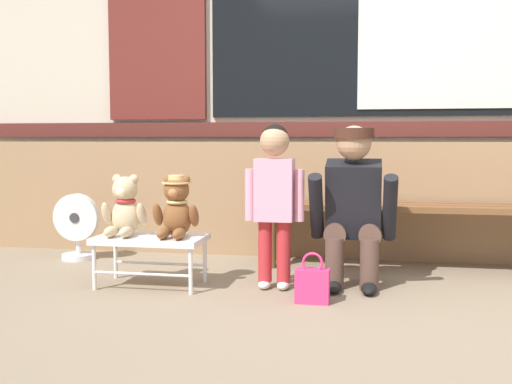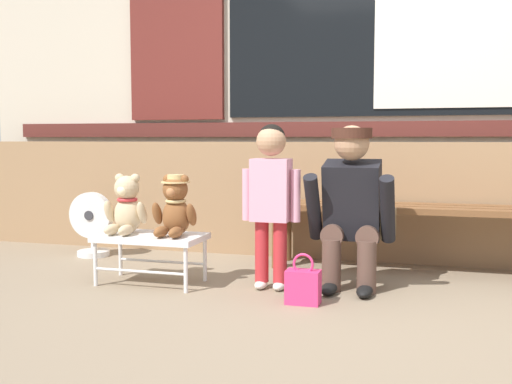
{
  "view_description": "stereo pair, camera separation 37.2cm",
  "coord_description": "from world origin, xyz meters",
  "px_view_note": "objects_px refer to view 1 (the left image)",
  "views": [
    {
      "loc": [
        0.1,
        -3.12,
        0.87
      ],
      "look_at": [
        -0.59,
        0.52,
        0.55
      ],
      "focal_mm": 42.85,
      "sensor_mm": 36.0,
      "label": 1
    },
    {
      "loc": [
        0.46,
        -3.04,
        0.87
      ],
      "look_at": [
        -0.59,
        0.52,
        0.55
      ],
      "focal_mm": 42.85,
      "sensor_mm": 36.0,
      "label": 2
    }
  ],
  "objects_px": {
    "adult_crouching": "(355,206)",
    "handbag_on_ground": "(312,285)",
    "wooden_bench_long": "(418,214)",
    "teddy_bear_with_hat": "(176,208)",
    "floor_fan": "(77,227)",
    "child_standing": "(275,188)",
    "teddy_bear_plain": "(125,208)",
    "small_display_bench": "(151,242)"
  },
  "relations": [
    {
      "from": "teddy_bear_with_hat",
      "to": "handbag_on_ground",
      "type": "xyz_separation_m",
      "value": [
        0.82,
        -0.19,
        -0.38
      ]
    },
    {
      "from": "small_display_bench",
      "to": "teddy_bear_with_hat",
      "type": "xyz_separation_m",
      "value": [
        0.16,
        0.0,
        0.21
      ]
    },
    {
      "from": "teddy_bear_with_hat",
      "to": "child_standing",
      "type": "distance_m",
      "value": 0.59
    },
    {
      "from": "teddy_bear_with_hat",
      "to": "child_standing",
      "type": "xyz_separation_m",
      "value": [
        0.57,
        0.08,
        0.12
      ]
    },
    {
      "from": "teddy_bear_plain",
      "to": "handbag_on_ground",
      "type": "relative_size",
      "value": 1.34
    },
    {
      "from": "wooden_bench_long",
      "to": "teddy_bear_with_hat",
      "type": "bearing_deg",
      "value": -151.14
    },
    {
      "from": "floor_fan",
      "to": "adult_crouching",
      "type": "bearing_deg",
      "value": -12.6
    },
    {
      "from": "child_standing",
      "to": "handbag_on_ground",
      "type": "relative_size",
      "value": 3.52
    },
    {
      "from": "small_display_bench",
      "to": "teddy_bear_plain",
      "type": "distance_m",
      "value": 0.25
    },
    {
      "from": "child_standing",
      "to": "handbag_on_ground",
      "type": "bearing_deg",
      "value": -46.89
    },
    {
      "from": "small_display_bench",
      "to": "floor_fan",
      "type": "distance_m",
      "value": 1.04
    },
    {
      "from": "small_display_bench",
      "to": "teddy_bear_plain",
      "type": "relative_size",
      "value": 1.76
    },
    {
      "from": "adult_crouching",
      "to": "handbag_on_ground",
      "type": "relative_size",
      "value": 3.49
    },
    {
      "from": "teddy_bear_with_hat",
      "to": "adult_crouching",
      "type": "bearing_deg",
      "value": 11.68
    },
    {
      "from": "teddy_bear_with_hat",
      "to": "child_standing",
      "type": "height_order",
      "value": "child_standing"
    },
    {
      "from": "teddy_bear_plain",
      "to": "wooden_bench_long",
      "type": "bearing_deg",
      "value": 24.26
    },
    {
      "from": "small_display_bench",
      "to": "adult_crouching",
      "type": "distance_m",
      "value": 1.22
    },
    {
      "from": "adult_crouching",
      "to": "floor_fan",
      "type": "height_order",
      "value": "adult_crouching"
    },
    {
      "from": "child_standing",
      "to": "floor_fan",
      "type": "bearing_deg",
      "value": 159.27
    },
    {
      "from": "handbag_on_ground",
      "to": "small_display_bench",
      "type": "bearing_deg",
      "value": 169.14
    },
    {
      "from": "wooden_bench_long",
      "to": "adult_crouching",
      "type": "bearing_deg",
      "value": -124.98
    },
    {
      "from": "wooden_bench_long",
      "to": "handbag_on_ground",
      "type": "xyz_separation_m",
      "value": [
        -0.61,
        -0.98,
        -0.28
      ]
    },
    {
      "from": "teddy_bear_with_hat",
      "to": "handbag_on_ground",
      "type": "bearing_deg",
      "value": -13.06
    },
    {
      "from": "teddy_bear_with_hat",
      "to": "adult_crouching",
      "type": "xyz_separation_m",
      "value": [
        1.03,
        0.21,
        0.01
      ]
    },
    {
      "from": "teddy_bear_plain",
      "to": "adult_crouching",
      "type": "xyz_separation_m",
      "value": [
        1.35,
        0.21,
        0.02
      ]
    },
    {
      "from": "small_display_bench",
      "to": "child_standing",
      "type": "xyz_separation_m",
      "value": [
        0.73,
        0.08,
        0.33
      ]
    },
    {
      "from": "child_standing",
      "to": "handbag_on_ground",
      "type": "xyz_separation_m",
      "value": [
        0.25,
        -0.27,
        -0.5
      ]
    },
    {
      "from": "floor_fan",
      "to": "handbag_on_ground",
      "type": "bearing_deg",
      "value": -25.38
    },
    {
      "from": "wooden_bench_long",
      "to": "handbag_on_ground",
      "type": "height_order",
      "value": "wooden_bench_long"
    },
    {
      "from": "teddy_bear_with_hat",
      "to": "small_display_bench",
      "type": "bearing_deg",
      "value": -179.23
    },
    {
      "from": "child_standing",
      "to": "teddy_bear_with_hat",
      "type": "bearing_deg",
      "value": -172.43
    },
    {
      "from": "wooden_bench_long",
      "to": "small_display_bench",
      "type": "height_order",
      "value": "wooden_bench_long"
    },
    {
      "from": "small_display_bench",
      "to": "handbag_on_ground",
      "type": "height_order",
      "value": "small_display_bench"
    },
    {
      "from": "adult_crouching",
      "to": "small_display_bench",
      "type": "bearing_deg",
      "value": -169.76
    },
    {
      "from": "wooden_bench_long",
      "to": "small_display_bench",
      "type": "bearing_deg",
      "value": -153.57
    },
    {
      "from": "teddy_bear_plain",
      "to": "handbag_on_ground",
      "type": "bearing_deg",
      "value": -9.43
    },
    {
      "from": "child_standing",
      "to": "teddy_bear_plain",
      "type": "bearing_deg",
      "value": -175.09
    },
    {
      "from": "child_standing",
      "to": "adult_crouching",
      "type": "bearing_deg",
      "value": 16.64
    },
    {
      "from": "handbag_on_ground",
      "to": "floor_fan",
      "type": "height_order",
      "value": "floor_fan"
    },
    {
      "from": "adult_crouching",
      "to": "teddy_bear_with_hat",
      "type": "bearing_deg",
      "value": -168.32
    },
    {
      "from": "teddy_bear_plain",
      "to": "teddy_bear_with_hat",
      "type": "bearing_deg",
      "value": 0.13
    },
    {
      "from": "teddy_bear_plain",
      "to": "adult_crouching",
      "type": "height_order",
      "value": "adult_crouching"
    }
  ]
}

